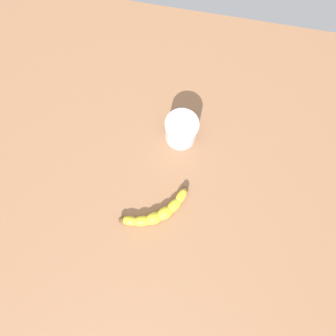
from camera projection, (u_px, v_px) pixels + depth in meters
The scene contains 3 objects.
wooden_tabletop at pixel (131, 187), 84.02cm from camera, with size 120.00×120.00×3.00cm, color brown.
banana at pixel (158, 213), 79.22cm from camera, with size 13.13×17.03×3.13cm.
smoothie_glass at pixel (181, 130), 82.04cm from camera, with size 9.01×9.01×8.60cm.
Camera 1 is at (13.40, 12.96, 84.25)cm, focal length 32.14 mm.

